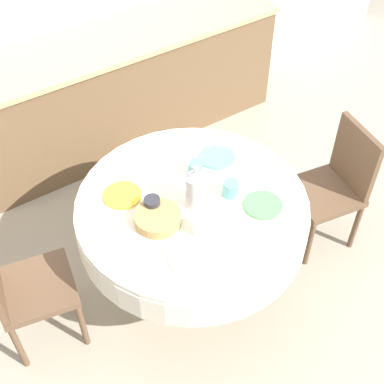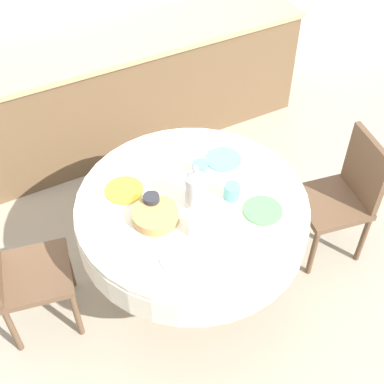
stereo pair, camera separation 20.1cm
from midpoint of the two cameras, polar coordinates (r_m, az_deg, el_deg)
name	(u,v)px [view 2 (the right image)]	position (r m, az deg, el deg)	size (l,w,h in m)	color
ground_plane	(192,279)	(3.48, 1.68, -9.34)	(12.00, 12.00, 0.00)	#9E937F
kitchen_counter	(99,97)	(4.16, -8.56, 9.92)	(3.24, 0.64, 0.89)	brown
dining_table	(192,217)	(3.00, 1.92, -2.77)	(1.29, 1.29, 0.73)	olive
chair_left	(344,193)	(3.45, 17.52, -0.14)	(0.46, 0.46, 0.87)	brown
chair_right	(17,270)	(3.04, -16.33, -8.11)	(0.47, 0.47, 0.87)	brown
plate_near_left	(181,258)	(2.66, 1.04, -7.11)	(0.21, 0.21, 0.01)	white
cup_near_left	(197,227)	(2.73, 2.65, -3.88)	(0.09, 0.09, 0.09)	white
plate_near_right	(263,210)	(2.90, 9.55, -2.03)	(0.21, 0.21, 0.01)	#5BA85B
cup_near_right	(232,192)	(2.92, 6.25, -0.03)	(0.09, 0.09, 0.09)	#5BA39E
plate_far_left	(124,190)	(2.98, -5.33, 0.13)	(0.21, 0.21, 0.01)	yellow
cup_far_left	(151,202)	(2.85, -2.34, -1.16)	(0.09, 0.09, 0.09)	#28282D
plate_far_right	(223,159)	(3.16, 5.20, 3.42)	(0.21, 0.21, 0.01)	#60BCB7
cup_far_right	(200,169)	(3.03, 2.75, 2.40)	(0.09, 0.09, 0.09)	#5BA39E
coffee_carafe	(195,188)	(2.81, 2.41, 0.33)	(0.11, 0.11, 0.28)	#B2B2B7
bread_basket	(155,215)	(2.81, -1.89, -2.60)	(0.25, 0.25, 0.06)	#AD844C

